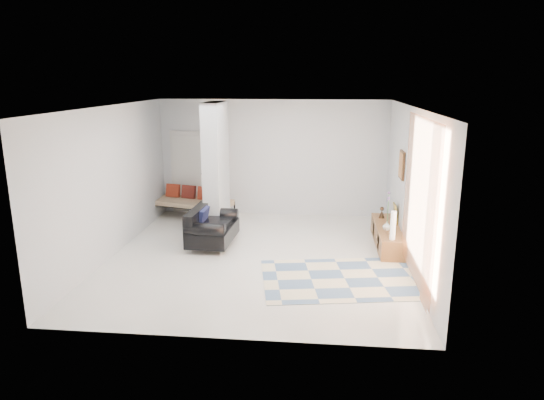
# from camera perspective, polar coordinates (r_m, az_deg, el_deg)

# --- Properties ---
(floor) EXTENTS (6.00, 6.00, 0.00)m
(floor) POSITION_cam_1_polar(r_m,az_deg,el_deg) (9.25, -1.73, -6.66)
(floor) COLOR silver
(floor) RESTS_ON ground
(ceiling) EXTENTS (6.00, 6.00, 0.00)m
(ceiling) POSITION_cam_1_polar(r_m,az_deg,el_deg) (8.66, -1.87, 10.93)
(ceiling) COLOR white
(ceiling) RESTS_ON wall_back
(wall_back) EXTENTS (6.00, 0.00, 6.00)m
(wall_back) POSITION_cam_1_polar(r_m,az_deg,el_deg) (11.78, 0.11, 4.94)
(wall_back) COLOR silver
(wall_back) RESTS_ON ground
(wall_front) EXTENTS (6.00, 0.00, 6.00)m
(wall_front) POSITION_cam_1_polar(r_m,az_deg,el_deg) (5.99, -5.56, -4.27)
(wall_front) COLOR silver
(wall_front) RESTS_ON ground
(wall_left) EXTENTS (0.00, 6.00, 6.00)m
(wall_left) POSITION_cam_1_polar(r_m,az_deg,el_deg) (9.60, -18.32, 2.10)
(wall_left) COLOR silver
(wall_left) RESTS_ON ground
(wall_right) EXTENTS (0.00, 6.00, 6.00)m
(wall_right) POSITION_cam_1_polar(r_m,az_deg,el_deg) (8.92, 16.00, 1.39)
(wall_right) COLOR silver
(wall_right) RESTS_ON ground
(partition_column) EXTENTS (0.35, 1.20, 2.80)m
(partition_column) POSITION_cam_1_polar(r_m,az_deg,el_deg) (10.58, -6.59, 3.80)
(partition_column) COLOR #B9BDC1
(partition_column) RESTS_ON floor
(hallway_door) EXTENTS (0.85, 0.06, 2.04)m
(hallway_door) POSITION_cam_1_polar(r_m,az_deg,el_deg) (12.19, -9.80, 3.23)
(hallway_door) COLOR silver
(hallway_door) RESTS_ON floor
(curtain) EXTENTS (0.00, 2.55, 2.55)m
(curtain) POSITION_cam_1_polar(r_m,az_deg,el_deg) (7.79, 16.88, -0.09)
(curtain) COLOR orange
(curtain) RESTS_ON wall_right
(wall_art) EXTENTS (0.04, 0.45, 0.55)m
(wall_art) POSITION_cam_1_polar(r_m,az_deg,el_deg) (9.74, 15.03, 4.00)
(wall_art) COLOR #37200F
(wall_art) RESTS_ON wall_right
(media_console) EXTENTS (0.45, 1.97, 0.80)m
(media_console) POSITION_cam_1_polar(r_m,az_deg,el_deg) (10.05, 13.38, -4.09)
(media_console) COLOR brown
(media_console) RESTS_ON floor
(loveseat) EXTENTS (0.87, 1.41, 0.76)m
(loveseat) POSITION_cam_1_polar(r_m,az_deg,el_deg) (9.86, -7.29, -3.19)
(loveseat) COLOR silver
(loveseat) RESTS_ON floor
(daybed) EXTENTS (2.05, 1.25, 0.77)m
(daybed) POSITION_cam_1_polar(r_m,az_deg,el_deg) (11.82, -9.44, -0.12)
(daybed) COLOR black
(daybed) RESTS_ON floor
(area_rug) EXTENTS (3.00, 2.25, 0.01)m
(area_rug) POSITION_cam_1_polar(r_m,az_deg,el_deg) (8.35, 8.53, -9.13)
(area_rug) COLOR beige
(area_rug) RESTS_ON floor
(cylinder_lamp) EXTENTS (0.10, 0.10, 0.54)m
(cylinder_lamp) POSITION_cam_1_polar(r_m,az_deg,el_deg) (9.14, 14.06, -2.92)
(cylinder_lamp) COLOR white
(cylinder_lamp) RESTS_ON media_console
(bronze_figurine) EXTENTS (0.14, 0.14, 0.24)m
(bronze_figurine) POSITION_cam_1_polar(r_m,az_deg,el_deg) (10.52, 12.79, -1.44)
(bronze_figurine) COLOR #2F2015
(bronze_figurine) RESTS_ON media_console
(vase) EXTENTS (0.18, 0.18, 0.17)m
(vase) POSITION_cam_1_polar(r_m,az_deg,el_deg) (9.72, 13.37, -2.98)
(vase) COLOR white
(vase) RESTS_ON media_console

